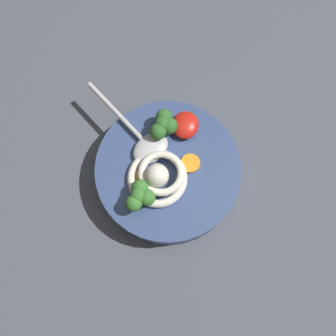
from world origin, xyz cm
name	(u,v)px	position (x,y,z in cm)	size (l,w,h in cm)	color
table_slab	(167,156)	(0.00, 0.00, 1.31)	(99.47, 99.47, 2.62)	#474C56
soup_bowl	(168,172)	(-3.87, -0.79, 5.19)	(22.72, 22.72, 4.96)	#334775
noodle_pile	(158,176)	(-5.72, 0.39, 8.85)	(10.09, 9.89, 4.05)	silver
soup_spoon	(145,142)	(-0.56, 3.43, 8.38)	(13.29, 15.63, 1.60)	#B7B7BC
chili_sauce_dollop	(185,125)	(3.18, -2.37, 8.63)	(4.64, 4.18, 2.09)	red
broccoli_floret_front	(164,125)	(2.07, 0.83, 10.10)	(5.07, 4.36, 4.01)	#7A9E60
broccoli_floret_rear	(140,196)	(-9.38, 2.43, 10.00)	(4.88, 4.20, 3.86)	#7A9E60
carrot_slice_left	(190,163)	(-2.65, -4.08, 7.89)	(2.99, 2.99, 0.61)	orange
carrot_slice_beside_chili	(142,180)	(-6.41, 2.76, 7.93)	(2.95, 2.95, 0.70)	orange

